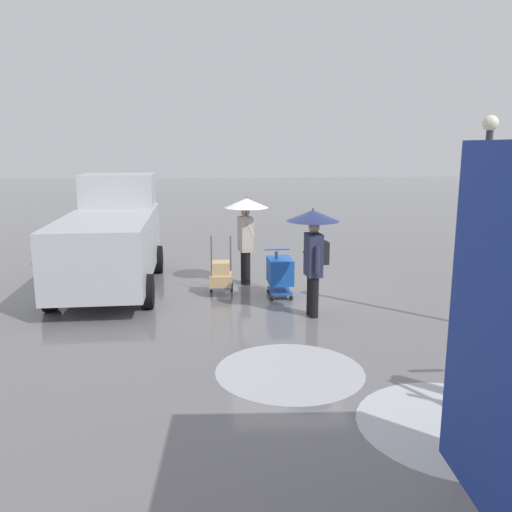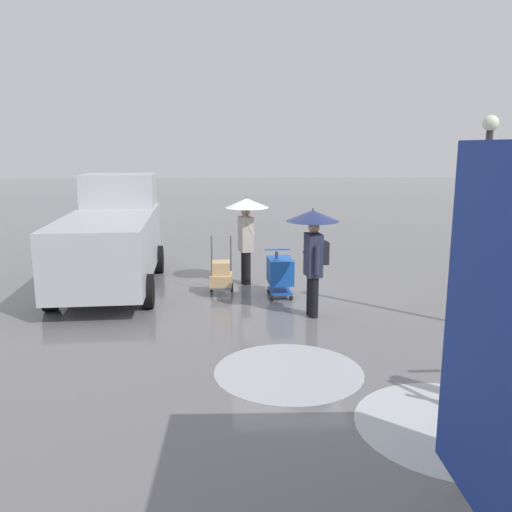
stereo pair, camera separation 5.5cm
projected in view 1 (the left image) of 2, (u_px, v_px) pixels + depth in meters
The scene contains 9 objects.
ground_plane at pixel (288, 298), 11.97m from camera, with size 90.00×90.00×0.00m, color slate.
slush_patch_near_cluster at pixel (290, 371), 8.09m from camera, with size 2.26×2.26×0.01m, color #ADAFB5.
slush_patch_under_van at pixel (455, 425), 6.53m from camera, with size 2.39×2.39×0.01m, color silver.
cargo_van_parked_right at pixel (111, 238), 12.72m from camera, with size 2.37×5.42×2.60m.
shopping_cart_vendor at pixel (280, 272), 11.97m from camera, with size 0.58×0.84×1.04m.
hand_dolly_boxes at pixel (221, 276), 12.15m from camera, with size 0.54×0.72×1.32m.
pedestrian_pink_side at pixel (246, 220), 12.82m from camera, with size 1.04×1.04×2.15m.
pedestrian_black_side at pixel (314, 238), 10.47m from camera, with size 1.04×1.04×2.15m.
street_lamp at pixel (484, 200), 9.65m from camera, with size 0.28×0.28×3.86m.
Camera 1 is at (1.49, 11.46, 3.35)m, focal length 37.69 mm.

